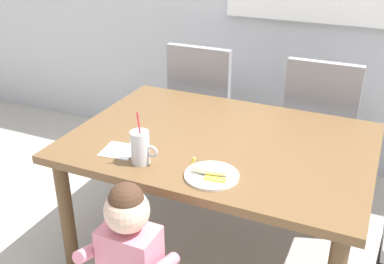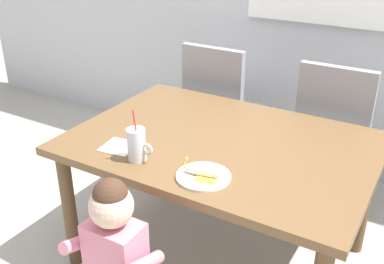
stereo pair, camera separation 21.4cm
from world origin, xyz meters
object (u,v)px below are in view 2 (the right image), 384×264
Objects in this scene: dining_chair_left at (220,104)px; paper_napkin at (119,147)px; milk_cup at (137,146)px; peeled_banana at (203,171)px; snack_plate at (203,176)px; dining_table at (221,155)px; toddler_standing at (115,249)px; dining_chair_right at (335,129)px.

paper_napkin is (0.02, -1.07, 0.17)m from dining_chair_left.
peeled_banana is at bearing 2.12° from milk_cup.
snack_plate reaches higher than paper_napkin.
peeled_banana is (0.49, -1.11, 0.20)m from dining_chair_left.
dining_table is 0.50m from paper_napkin.
dining_chair_left is 4.17× the size of snack_plate.
snack_plate is at bearing 113.87° from dining_chair_left.
dining_chair_left is 1.51m from toddler_standing.
paper_napkin is at bearing 90.85° from dining_chair_left.
paper_napkin is (-0.47, 0.04, -0.03)m from peeled_banana.
toddler_standing is 0.46m from snack_plate.
dining_chair_left is 1.08m from paper_napkin.
toddler_standing is (-0.46, -1.48, -0.02)m from dining_chair_right.
snack_plate is (0.33, 0.02, -0.06)m from milk_cup.
dining_table is 0.73m from toddler_standing.
paper_napkin is (-0.15, 0.05, -0.06)m from milk_cup.
dining_chair_right reaches higher than paper_napkin.
dining_table is at bearing 64.26° from dining_chair_right.
paper_napkin is at bearing 160.08° from milk_cup.
milk_cup is at bearing -122.97° from dining_table.
dining_chair_left reaches higher than snack_plate.
dining_chair_left and dining_chair_right have the same top height.
dining_chair_left is 1.00× the size of dining_chair_right.
dining_chair_right reaches higher than dining_table.
toddler_standing reaches higher than dining_table.
peeled_banana is at bearing 113.72° from dining_chair_left.
dining_chair_right is 4.17× the size of snack_plate.
dining_chair_right is 1.16m from peeled_banana.
peeled_banana is (0.18, 0.37, 0.21)m from toddler_standing.
dining_table is 5.72× the size of milk_cup.
peeled_banana is at bearing -4.98° from paper_napkin.
snack_plate is at bearing -75.17° from dining_table.
peeled_banana is (-0.00, -0.00, 0.03)m from snack_plate.
dining_chair_left is (-0.40, 0.76, -0.08)m from dining_table.
snack_plate is at bearing 2.74° from milk_cup.
dining_chair_right is 1.16m from snack_plate.
dining_table is at bearing 117.65° from dining_chair_left.
dining_chair_left is 1.15× the size of toddler_standing.
milk_cup is 1.45× the size of peeled_banana.
toddler_standing is at bearing -54.48° from paper_napkin.
dining_chair_right is at bearing 76.02° from peeled_banana.
milk_cup reaches higher than peeled_banana.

